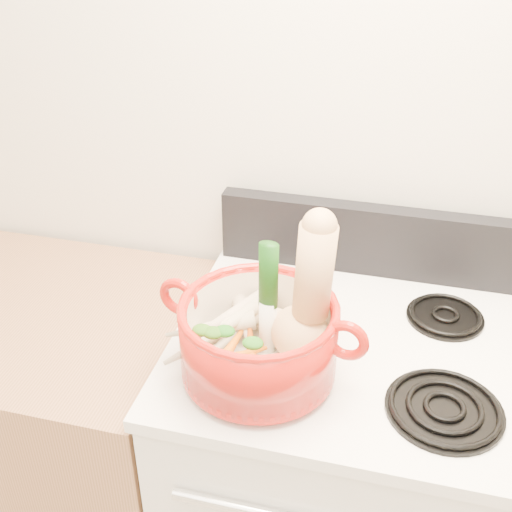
% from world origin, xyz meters
% --- Properties ---
extents(wall_back, '(3.50, 0.02, 2.60)m').
position_xyz_m(wall_back, '(0.00, 1.75, 1.30)').
color(wall_back, silver).
rests_on(wall_back, floor).
extents(stove_body, '(0.76, 0.65, 0.92)m').
position_xyz_m(stove_body, '(0.00, 1.40, 0.46)').
color(stove_body, white).
rests_on(stove_body, floor).
extents(cooktop, '(0.78, 0.67, 0.03)m').
position_xyz_m(cooktop, '(0.00, 1.40, 0.93)').
color(cooktop, white).
rests_on(cooktop, stove_body).
extents(control_backsplash, '(0.76, 0.05, 0.18)m').
position_xyz_m(control_backsplash, '(0.00, 1.70, 1.04)').
color(control_backsplash, black).
rests_on(control_backsplash, cooktop).
extents(burner_front_left, '(0.22, 0.22, 0.02)m').
position_xyz_m(burner_front_left, '(-0.19, 1.24, 0.96)').
color(burner_front_left, black).
rests_on(burner_front_left, cooktop).
extents(burner_front_right, '(0.22, 0.22, 0.02)m').
position_xyz_m(burner_front_right, '(0.19, 1.24, 0.96)').
color(burner_front_right, black).
rests_on(burner_front_right, cooktop).
extents(burner_back_left, '(0.17, 0.17, 0.02)m').
position_xyz_m(burner_back_left, '(-0.19, 1.54, 0.96)').
color(burner_back_left, black).
rests_on(burner_back_left, cooktop).
extents(burner_back_right, '(0.17, 0.17, 0.02)m').
position_xyz_m(burner_back_right, '(0.19, 1.54, 0.96)').
color(burner_back_right, black).
rests_on(burner_back_right, cooktop).
extents(dutch_oven, '(0.35, 0.35, 0.15)m').
position_xyz_m(dutch_oven, '(-0.18, 1.25, 1.04)').
color(dutch_oven, '#AD160E').
rests_on(dutch_oven, burner_front_left).
extents(pot_handle_left, '(0.09, 0.03, 0.09)m').
position_xyz_m(pot_handle_left, '(-0.35, 1.28, 1.10)').
color(pot_handle_left, '#AD160E').
rests_on(pot_handle_left, dutch_oven).
extents(pot_handle_right, '(0.09, 0.03, 0.09)m').
position_xyz_m(pot_handle_right, '(-0.00, 1.22, 1.10)').
color(pot_handle_right, '#AD160E').
rests_on(pot_handle_right, dutch_oven).
extents(squash, '(0.17, 0.17, 0.30)m').
position_xyz_m(squash, '(-0.09, 1.28, 1.15)').
color(squash, tan).
rests_on(squash, dutch_oven).
extents(leek, '(0.04, 0.05, 0.25)m').
position_xyz_m(leek, '(-0.16, 1.28, 1.13)').
color(leek, white).
rests_on(leek, dutch_oven).
extents(ginger, '(0.10, 0.08, 0.05)m').
position_xyz_m(ginger, '(-0.16, 1.34, 1.02)').
color(ginger, '#D6B484').
rests_on(ginger, dutch_oven).
extents(parsnip_0, '(0.11, 0.20, 0.05)m').
position_xyz_m(parsnip_0, '(-0.25, 1.26, 1.02)').
color(parsnip_0, beige).
rests_on(parsnip_0, dutch_oven).
extents(parsnip_1, '(0.18, 0.20, 0.07)m').
position_xyz_m(parsnip_1, '(-0.27, 1.26, 1.03)').
color(parsnip_1, beige).
rests_on(parsnip_1, dutch_oven).
extents(parsnip_2, '(0.11, 0.18, 0.06)m').
position_xyz_m(parsnip_2, '(-0.22, 1.31, 1.04)').
color(parsnip_2, beige).
rests_on(parsnip_2, dutch_oven).
extents(parsnip_3, '(0.19, 0.10, 0.06)m').
position_xyz_m(parsnip_3, '(-0.28, 1.27, 1.04)').
color(parsnip_3, '#EDE7C0').
rests_on(parsnip_3, dutch_oven).
extents(parsnip_4, '(0.18, 0.20, 0.06)m').
position_xyz_m(parsnip_4, '(-0.25, 1.30, 1.05)').
color(parsnip_4, beige).
rests_on(parsnip_4, dutch_oven).
extents(parsnip_5, '(0.15, 0.20, 0.06)m').
position_xyz_m(parsnip_5, '(-0.24, 1.27, 1.05)').
color(parsnip_5, beige).
rests_on(parsnip_5, dutch_oven).
extents(carrot_0, '(0.09, 0.14, 0.04)m').
position_xyz_m(carrot_0, '(-0.19, 1.23, 1.02)').
color(carrot_0, '#BE4809').
rests_on(carrot_0, dutch_oven).
extents(carrot_1, '(0.05, 0.14, 0.04)m').
position_xyz_m(carrot_1, '(-0.23, 1.22, 1.03)').
color(carrot_1, orange).
rests_on(carrot_1, dutch_oven).
extents(carrot_2, '(0.08, 0.16, 0.04)m').
position_xyz_m(carrot_2, '(-0.18, 1.22, 1.03)').
color(carrot_2, '#C94C0A').
rests_on(carrot_2, dutch_oven).
extents(carrot_3, '(0.12, 0.10, 0.04)m').
position_xyz_m(carrot_3, '(-0.21, 1.20, 1.04)').
color(carrot_3, '#C15A09').
rests_on(carrot_3, dutch_oven).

